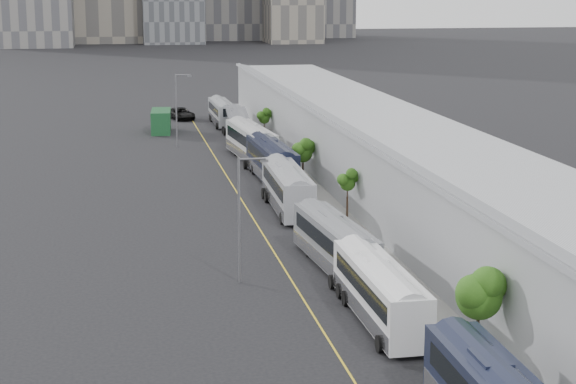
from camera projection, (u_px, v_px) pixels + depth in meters
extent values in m
cube|color=gray|center=(394.00, 231.00, 77.32)|extent=(10.00, 170.00, 0.12)
cube|color=gold|center=(265.00, 238.00, 75.47)|extent=(0.12, 160.00, 0.02)
cube|color=gray|center=(443.00, 189.00, 77.32)|extent=(12.00, 160.00, 6.80)
cube|color=gray|center=(444.00, 159.00, 76.80)|extent=(12.45, 160.40, 2.57)
cube|color=gray|center=(373.00, 147.00, 75.51)|extent=(0.30, 160.00, 0.40)
cube|color=black|center=(490.00, 359.00, 41.44)|extent=(1.33, 2.24, 0.30)
cube|color=white|center=(380.00, 292.00, 56.33)|extent=(2.61, 12.66, 3.06)
cube|color=black|center=(381.00, 284.00, 56.02)|extent=(2.66, 11.14, 1.04)
cube|color=silver|center=(379.00, 308.00, 56.53)|extent=(2.65, 12.41, 0.98)
cube|color=white|center=(374.00, 258.00, 57.37)|extent=(1.28, 2.15, 0.29)
cube|color=slate|center=(335.00, 243.00, 67.09)|extent=(3.52, 12.73, 3.04)
cube|color=black|center=(336.00, 236.00, 66.79)|extent=(3.46, 11.23, 1.04)
cube|color=silver|center=(335.00, 256.00, 67.30)|extent=(3.54, 12.48, 0.97)
cube|color=slate|center=(330.00, 215.00, 68.13)|extent=(1.43, 2.22, 0.29)
cube|color=#9FA1A8|center=(288.00, 188.00, 84.23)|extent=(2.99, 13.46, 3.25)
cube|color=black|center=(288.00, 182.00, 83.91)|extent=(3.01, 11.85, 1.10)
cube|color=silver|center=(288.00, 200.00, 84.45)|extent=(3.02, 13.19, 1.04)
cube|color=#9FA1A8|center=(284.00, 165.00, 85.34)|extent=(1.39, 2.30, 0.31)
cube|color=black|center=(272.00, 161.00, 97.04)|extent=(3.25, 13.88, 3.34)
cube|color=black|center=(272.00, 155.00, 96.70)|extent=(3.25, 12.23, 1.14)
cube|color=silver|center=(272.00, 171.00, 97.26)|extent=(3.28, 13.61, 1.07)
cube|color=black|center=(269.00, 140.00, 98.18)|extent=(1.46, 2.38, 0.32)
cube|color=silver|center=(251.00, 142.00, 108.25)|extent=(4.05, 14.20, 3.39)
cube|color=black|center=(251.00, 137.00, 107.92)|extent=(3.96, 12.53, 1.15)
cube|color=silver|center=(251.00, 152.00, 108.48)|extent=(4.06, 13.92, 1.09)
cube|color=silver|center=(249.00, 124.00, 109.41)|extent=(1.61, 2.49, 0.32)
cube|color=slate|center=(237.00, 124.00, 123.11)|extent=(3.66, 12.97, 3.10)
cube|color=black|center=(238.00, 120.00, 122.80)|extent=(3.59, 11.45, 1.05)
cube|color=silver|center=(237.00, 132.00, 123.32)|extent=(3.68, 12.72, 0.99)
cube|color=slate|center=(236.00, 110.00, 124.16)|extent=(1.46, 2.27, 0.30)
cube|color=#A1A5AB|center=(222.00, 112.00, 135.76)|extent=(2.60, 12.10, 2.92)
cube|color=black|center=(222.00, 109.00, 135.47)|extent=(2.64, 10.65, 0.99)
cube|color=silver|center=(222.00, 119.00, 135.96)|extent=(2.64, 11.86, 0.94)
cube|color=#A1A5AB|center=(221.00, 100.00, 136.76)|extent=(1.24, 2.06, 0.28)
cylinder|color=black|center=(478.00, 326.00, 50.59)|extent=(0.18, 0.18, 3.86)
sphere|color=#1B4F12|center=(479.00, 290.00, 50.17)|extent=(2.47, 2.47, 2.47)
cylinder|color=black|center=(347.00, 200.00, 80.43)|extent=(0.18, 0.18, 3.58)
sphere|color=#1B4F12|center=(348.00, 181.00, 80.08)|extent=(1.33, 1.33, 1.33)
cylinder|color=black|center=(303.00, 165.00, 97.17)|extent=(0.18, 0.18, 3.13)
sphere|color=#1B4F12|center=(303.00, 150.00, 96.83)|extent=(1.97, 1.97, 1.97)
cylinder|color=black|center=(264.00, 128.00, 122.73)|extent=(0.18, 0.18, 3.02)
sphere|color=#1B4F12|center=(264.00, 116.00, 122.42)|extent=(1.44, 1.44, 1.44)
cylinder|color=#59595E|center=(239.00, 221.00, 63.32)|extent=(0.18, 0.18, 8.48)
cylinder|color=#59595E|center=(252.00, 159.00, 62.60)|extent=(1.80, 0.14, 0.14)
cube|color=#59595E|center=(264.00, 161.00, 62.77)|extent=(0.50, 0.22, 0.18)
cylinder|color=#59595E|center=(176.00, 111.00, 116.46)|extent=(0.18, 0.18, 8.90)
cylinder|color=#59595E|center=(183.00, 75.00, 115.70)|extent=(1.80, 0.14, 0.14)
cube|color=#59595E|center=(190.00, 76.00, 115.87)|extent=(0.50, 0.22, 0.18)
cube|color=#144120|center=(161.00, 121.00, 128.74)|extent=(3.03, 6.86, 2.99)
imported|color=black|center=(181.00, 114.00, 141.18)|extent=(4.25, 6.64, 1.70)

